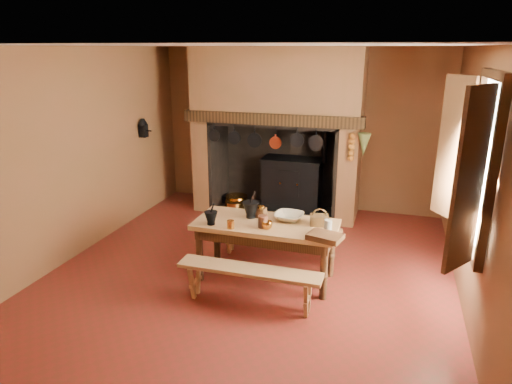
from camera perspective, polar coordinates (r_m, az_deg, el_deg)
floor at (r=6.06m, az=-0.31°, el=-9.65°), size 5.50×5.50×0.00m
ceiling at (r=5.39m, az=-0.36°, el=17.86°), size 5.50×5.50×0.00m
back_wall at (r=8.17m, az=5.52°, el=7.83°), size 5.00×0.02×2.80m
wall_left at (r=6.73m, az=-21.16°, el=4.62°), size 0.02×5.50×2.80m
wall_right at (r=5.39m, az=25.92°, el=1.01°), size 0.02×5.50×2.80m
wall_front at (r=3.20m, az=-15.46°, el=-8.57°), size 5.00×0.02×2.80m
chimney_breast at (r=7.75m, az=2.73°, el=10.45°), size 2.95×0.96×2.80m
iron_range at (r=8.10m, az=4.60°, el=1.11°), size 1.12×0.55×1.60m
hearth_pans at (r=8.27m, az=-2.64°, el=-1.32°), size 0.51×0.62×0.20m
hanging_pans at (r=7.36m, az=1.39°, el=6.51°), size 1.92×0.29×0.27m
onion_string at (r=7.11m, az=11.84°, el=5.49°), size 0.12×0.10×0.46m
herb_bunch at (r=7.08m, az=13.32°, el=5.77°), size 0.20×0.20×0.35m
window at (r=4.91m, az=25.27°, el=3.26°), size 0.39×1.75×1.76m
wall_coffee_mill at (r=7.91m, az=-13.92°, el=7.94°), size 0.23×0.16×0.31m
work_table at (r=5.59m, az=1.26°, el=-4.95°), size 1.73×0.77×0.75m
bench_front at (r=5.14m, az=-0.84°, el=-10.66°), size 1.62×0.28×0.46m
bench_back at (r=6.23m, az=2.77°, el=-5.23°), size 1.70×0.30×0.48m
mortar_large at (r=5.66m, az=-0.67°, el=-2.14°), size 0.20×0.20×0.34m
mortar_small at (r=5.48m, az=-5.64°, el=-3.17°), size 0.16×0.16×0.27m
coffee_grinder at (r=5.70m, az=0.63°, el=-2.49°), size 0.17×0.13×0.18m
brass_mug_a at (r=5.36m, az=-3.19°, el=-4.06°), size 0.10×0.10×0.10m
brass_mug_b at (r=5.86m, az=0.20°, el=-2.18°), size 0.10×0.10×0.09m
mixing_bowl at (r=5.62m, az=4.15°, el=-3.09°), size 0.38×0.38×0.09m
stoneware_crock at (r=5.38m, az=0.87°, el=-3.70°), size 0.15×0.15×0.14m
glass_jar at (r=5.28m, az=8.99°, el=-4.26°), size 0.09×0.09×0.16m
wicker_basket at (r=5.49m, az=7.92°, el=-3.45°), size 0.25×0.20×0.21m
wooden_tray at (r=5.12m, az=8.63°, el=-5.53°), size 0.42×0.35×0.06m
brass_cup at (r=5.34m, az=1.40°, el=-4.15°), size 0.14×0.14×0.10m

